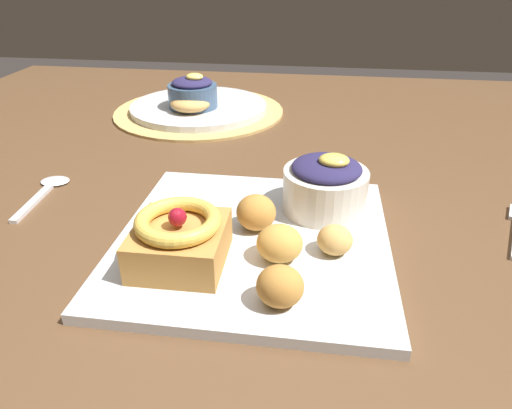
# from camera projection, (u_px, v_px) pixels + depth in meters

# --- Properties ---
(dining_table) EXTENTS (1.55, 1.13, 0.73)m
(dining_table) POSITION_uv_depth(u_px,v_px,m) (294.00, 205.00, 0.74)
(dining_table) COLOR brown
(dining_table) RESTS_ON ground_plane
(woven_placemat) EXTENTS (0.33, 0.33, 0.00)m
(woven_placemat) POSITION_uv_depth(u_px,v_px,m) (199.00, 111.00, 0.92)
(woven_placemat) COLOR tan
(woven_placemat) RESTS_ON dining_table
(front_plate) EXTENTS (0.29, 0.29, 0.01)m
(front_plate) POSITION_uv_depth(u_px,v_px,m) (253.00, 240.00, 0.50)
(front_plate) COLOR silver
(front_plate) RESTS_ON dining_table
(cake_slice) EXTENTS (0.09, 0.09, 0.06)m
(cake_slice) POSITION_uv_depth(u_px,v_px,m) (180.00, 239.00, 0.45)
(cake_slice) COLOR #B77F3D
(cake_slice) RESTS_ON front_plate
(berry_ramekin) EXTENTS (0.10, 0.10, 0.07)m
(berry_ramekin) POSITION_uv_depth(u_px,v_px,m) (325.00, 185.00, 0.54)
(berry_ramekin) COLOR silver
(berry_ramekin) RESTS_ON front_plate
(fritter_front) EXTENTS (0.04, 0.04, 0.04)m
(fritter_front) POSITION_uv_depth(u_px,v_px,m) (280.00, 286.00, 0.40)
(fritter_front) COLOR #BC7F38
(fritter_front) RESTS_ON front_plate
(fritter_middle) EXTENTS (0.04, 0.04, 0.04)m
(fritter_middle) POSITION_uv_depth(u_px,v_px,m) (256.00, 212.00, 0.50)
(fritter_middle) COLOR #BC7F38
(fritter_middle) RESTS_ON front_plate
(fritter_back) EXTENTS (0.04, 0.03, 0.03)m
(fritter_back) POSITION_uv_depth(u_px,v_px,m) (335.00, 240.00, 0.47)
(fritter_back) COLOR tan
(fritter_back) RESTS_ON front_plate
(fritter_extra) EXTENTS (0.05, 0.04, 0.04)m
(fritter_extra) POSITION_uv_depth(u_px,v_px,m) (277.00, 243.00, 0.45)
(fritter_extra) COLOR gold
(fritter_extra) RESTS_ON front_plate
(back_plate) EXTENTS (0.27, 0.27, 0.01)m
(back_plate) POSITION_uv_depth(u_px,v_px,m) (199.00, 107.00, 0.91)
(back_plate) COLOR silver
(back_plate) RESTS_ON woven_placemat
(back_ramekin) EXTENTS (0.09, 0.09, 0.07)m
(back_ramekin) POSITION_uv_depth(u_px,v_px,m) (193.00, 92.00, 0.88)
(back_ramekin) COLOR #3D5675
(back_ramekin) RESTS_ON back_plate
(back_pastry) EXTENTS (0.08, 0.08, 0.03)m
(back_pastry) POSITION_uv_depth(u_px,v_px,m) (190.00, 103.00, 0.86)
(back_pastry) COLOR tan
(back_pastry) RESTS_ON back_plate
(spoon) EXTENTS (0.04, 0.13, 0.00)m
(spoon) POSITION_uv_depth(u_px,v_px,m) (46.00, 190.00, 0.62)
(spoon) COLOR silver
(spoon) RESTS_ON dining_table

